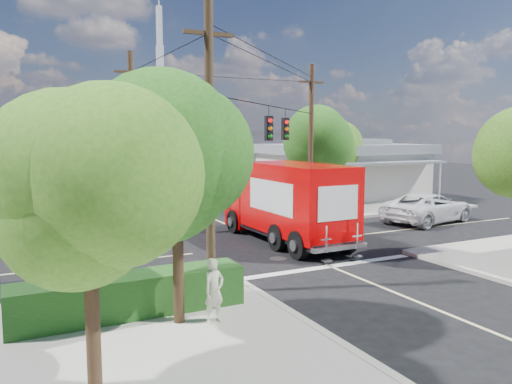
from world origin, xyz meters
TOP-DOWN VIEW (x-y plane):
  - ground at (0.00, 0.00)m, footprint 120.00×120.00m
  - sidewalk_ne at (10.88, 10.88)m, footprint 14.12×14.12m
  - sidewalk_nw at (-10.88, 10.88)m, footprint 14.12×14.12m
  - road_markings at (0.00, -1.47)m, footprint 32.00×32.00m
  - building_ne at (12.50, 11.97)m, footprint 11.80×10.20m
  - radio_tower at (0.50, 20.00)m, footprint 0.80×0.80m
  - tree_sw_front at (-6.99, -7.54)m, footprint 3.88×3.78m
  - tree_sw_back at (-9.49, -10.04)m, footprint 3.56×3.42m
  - tree_ne_front at (7.21, 6.76)m, footprint 4.21×4.14m
  - tree_ne_back at (9.81, 8.96)m, footprint 3.77×3.66m
  - palm_nw_front at (-7.50, 7.50)m, footprint 3.01×3.08m
  - palm_nw_back at (-9.50, 9.00)m, footprint 3.01×3.08m
  - utility_poles at (-1.58, 1.60)m, footprint 12.00×10.68m
  - picket_fence at (-7.80, -5.60)m, footprint 5.94×0.06m
  - hedge_sw at (-8.00, -6.40)m, footprint 6.20×1.20m
  - vending_boxes at (6.50, 6.20)m, footprint 1.90×0.50m
  - delivery_truck at (0.66, 0.09)m, footprint 2.84×8.59m
  - parked_car at (10.55, 1.17)m, footprint 6.54×4.05m
  - pedestrian at (-6.19, -7.92)m, footprint 0.71×0.58m

SIDE VIEW (x-z plane):
  - ground at x=0.00m, z-range 0.00..0.00m
  - road_markings at x=0.00m, z-range 0.00..0.01m
  - sidewalk_ne at x=10.88m, z-range 0.00..0.14m
  - sidewalk_nw at x=-10.88m, z-range 0.00..0.14m
  - picket_fence at x=-7.80m, z-range 0.18..1.18m
  - hedge_sw at x=-8.00m, z-range 0.14..1.24m
  - vending_boxes at x=6.50m, z-range 0.14..1.24m
  - parked_car at x=10.55m, z-range 0.00..1.69m
  - pedestrian at x=-6.19m, z-range 0.14..1.82m
  - delivery_truck at x=0.66m, z-range 0.03..3.72m
  - building_ne at x=12.50m, z-range 0.07..4.57m
  - tree_sw_back at x=-9.49m, z-range 1.19..6.60m
  - tree_ne_back at x=9.81m, z-range 1.27..7.10m
  - tree_sw_front at x=-6.99m, z-range 1.32..7.35m
  - palm_nw_back at x=-9.50m, z-range 2.08..7.27m
  - utility_poles at x=-1.58m, z-range 0.17..9.17m
  - tree_ne_front at x=7.21m, z-range 1.44..8.09m
  - palm_nw_front at x=-7.50m, z-range 2.25..7.84m
  - radio_tower at x=0.50m, z-range -2.86..14.14m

